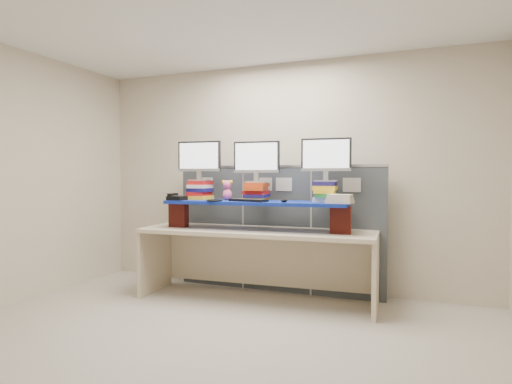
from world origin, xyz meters
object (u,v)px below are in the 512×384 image
at_px(blue_board, 256,203).
at_px(monitor_left, 199,158).
at_px(desk, 256,244).
at_px(monitor_right, 326,157).
at_px(monitor_center, 257,159).
at_px(desk_phone, 176,198).
at_px(keyboard, 248,200).

height_order(blue_board, monitor_left, monitor_left).
height_order(desk, monitor_right, monitor_right).
xyz_separation_m(blue_board, monitor_center, (-0.04, 0.12, 0.49)).
distance_m(monitor_right, desk_phone, 1.76).
relative_size(monitor_right, desk_phone, 2.87).
bearing_deg(blue_board, monitor_right, 8.88).
distance_m(monitor_left, desk_phone, 0.55).
distance_m(monitor_center, desk_phone, 1.02).
xyz_separation_m(desk, blue_board, (0.00, 0.00, 0.46)).
relative_size(monitor_left, monitor_right, 1.00).
distance_m(desk, monitor_left, 1.23).
relative_size(desk, keyboard, 5.83).
distance_m(monitor_center, keyboard, 0.51).
xyz_separation_m(desk, monitor_center, (-0.04, 0.12, 0.95)).
height_order(monitor_right, desk_phone, monitor_right).
xyz_separation_m(monitor_left, keyboard, (0.71, -0.18, -0.47)).
bearing_deg(desk_phone, keyboard, 6.22).
height_order(monitor_left, monitor_right, monitor_left).
bearing_deg(keyboard, desk, 79.88).
xyz_separation_m(monitor_left, monitor_right, (1.51, 0.09, -0.00)).
bearing_deg(monitor_right, desk, -171.12).
xyz_separation_m(monitor_right, desk_phone, (-1.66, -0.36, -0.46)).
distance_m(desk, monitor_center, 0.96).
bearing_deg(desk, monitor_right, 8.88).
xyz_separation_m(monitor_center, desk_phone, (-0.87, -0.31, -0.44)).
bearing_deg(monitor_right, monitor_center, -180.00).
height_order(monitor_left, monitor_center, monitor_left).
distance_m(desk, blue_board, 0.46).
height_order(blue_board, monitor_right, monitor_right).
height_order(monitor_center, desk_phone, monitor_center).
relative_size(keyboard, desk_phone, 2.43).
bearing_deg(desk, desk_phone, -171.30).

